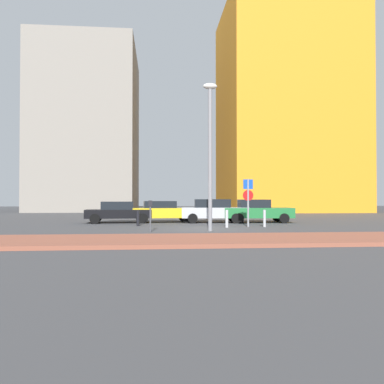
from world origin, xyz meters
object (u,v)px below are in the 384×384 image
(parked_car_silver, at_px, (214,210))
(street_lamp, at_px, (210,144))
(parked_car_yellow, at_px, (163,211))
(parked_car_green, at_px, (257,211))
(traffic_bollard_mid, at_px, (227,219))
(traffic_bollard_near, at_px, (138,218))
(parked_car_black, at_px, (118,212))
(parking_meter, at_px, (150,212))
(parking_sign_post, at_px, (248,197))
(traffic_bollard_far, at_px, (265,218))

(parked_car_silver, relative_size, street_lamp, 0.61)
(parked_car_yellow, distance_m, parked_car_silver, 3.43)
(parked_car_yellow, distance_m, parked_car_green, 6.28)
(street_lamp, height_order, traffic_bollard_mid, street_lamp)
(traffic_bollard_near, bearing_deg, parked_car_black, 115.41)
(parked_car_yellow, relative_size, parking_meter, 2.84)
(street_lamp, bearing_deg, parking_sign_post, 44.78)
(parking_sign_post, relative_size, traffic_bollard_near, 3.01)
(parked_car_black, height_order, traffic_bollard_mid, parked_car_black)
(parked_car_green, bearing_deg, parked_car_black, 177.61)
(parked_car_black, xyz_separation_m, parking_sign_post, (7.68, -4.32, 0.97))
(parked_car_green, height_order, street_lamp, street_lamp)
(parked_car_yellow, bearing_deg, parking_meter, -95.53)
(parked_car_silver, height_order, parked_car_green, parked_car_silver)
(parked_car_silver, distance_m, parking_sign_post, 4.42)
(parked_car_silver, bearing_deg, parking_meter, -120.78)
(parked_car_silver, bearing_deg, traffic_bollard_mid, -89.58)
(parking_sign_post, distance_m, traffic_bollard_far, 1.53)
(parked_car_yellow, distance_m, parking_meter, 7.37)
(parked_car_silver, relative_size, parked_car_green, 0.96)
(parking_meter, bearing_deg, parked_car_black, 107.52)
(parking_sign_post, height_order, traffic_bollard_near, parking_sign_post)
(parked_car_yellow, relative_size, parking_sign_post, 1.58)
(parked_car_black, relative_size, street_lamp, 0.60)
(parked_car_yellow, height_order, traffic_bollard_near, parked_car_yellow)
(traffic_bollard_far, bearing_deg, parked_car_green, 81.56)
(parked_car_silver, bearing_deg, parked_car_yellow, 172.79)
(parked_car_yellow, xyz_separation_m, street_lamp, (2.22, -7.04, 3.54))
(street_lamp, distance_m, traffic_bollard_near, 6.54)
(parked_car_yellow, distance_m, traffic_bollard_far, 7.31)
(street_lamp, height_order, traffic_bollard_far, street_lamp)
(parking_sign_post, xyz_separation_m, parking_meter, (-5.44, -2.78, -0.73))
(parking_meter, bearing_deg, parked_car_yellow, 84.47)
(parking_sign_post, height_order, street_lamp, street_lamp)
(parking_sign_post, distance_m, street_lamp, 4.38)
(street_lamp, bearing_deg, parked_car_black, 127.23)
(parking_sign_post, bearing_deg, parked_car_green, 68.90)
(street_lamp, distance_m, traffic_bollard_mid, 4.49)
(parked_car_yellow, bearing_deg, parking_sign_post, -43.88)
(parked_car_silver, bearing_deg, traffic_bollard_near, -149.87)
(parked_car_green, distance_m, parking_sign_post, 4.31)
(street_lamp, relative_size, traffic_bollard_far, 7.60)
(parked_car_black, relative_size, traffic_bollard_near, 4.85)
(traffic_bollard_mid, relative_size, traffic_bollard_far, 1.01)
(parked_car_black, distance_m, traffic_bollard_near, 3.38)
(street_lamp, xyz_separation_m, traffic_bollard_far, (3.43, 2.41, -3.81))
(parked_car_black, height_order, traffic_bollard_near, parked_car_black)
(traffic_bollard_mid, bearing_deg, traffic_bollard_far, 8.98)
(parked_car_yellow, xyz_separation_m, traffic_bollard_mid, (3.43, -4.98, -0.27))
(street_lamp, height_order, traffic_bollard_near, street_lamp)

